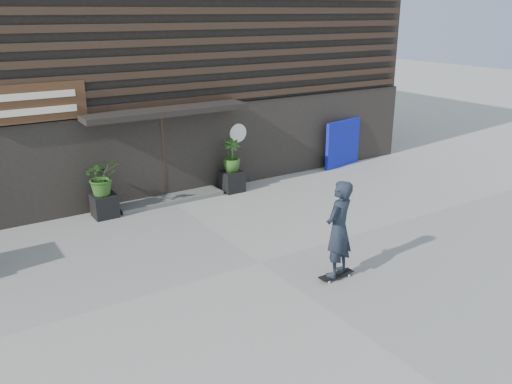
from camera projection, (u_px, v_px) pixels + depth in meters
ground at (259, 263)px, 11.31m from camera, size 80.00×80.00×0.00m
entrance_step at (170, 199)px, 14.95m from camera, size 3.00×0.80×0.12m
planter_pot_left at (105, 206)px, 13.74m from camera, size 0.60×0.60×0.60m
bamboo_left at (102, 177)px, 13.49m from camera, size 0.86×0.75×0.96m
planter_pot_right at (232, 181)px, 15.69m from camera, size 0.60×0.60×0.60m
bamboo_right at (232, 156)px, 15.43m from camera, size 0.54×0.54×0.96m
blue_tarp at (343, 143)px, 18.09m from camera, size 1.67×0.44×1.58m
building at (98, 44)px, 17.95m from camera, size 18.00×11.00×8.00m
skateboarder at (339, 229)px, 10.30m from camera, size 0.83×0.68×2.04m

